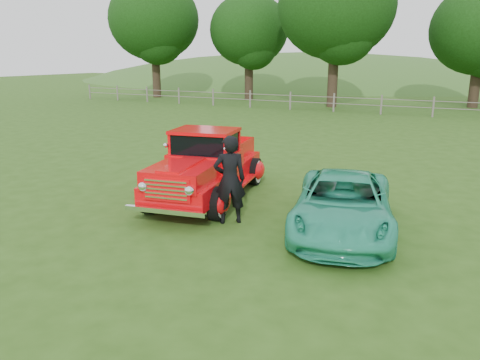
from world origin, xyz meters
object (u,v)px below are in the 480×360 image
at_px(tree_mid_west, 249,30).
at_px(man, 230,180).
at_px(tree_near_west, 336,6).
at_px(teal_sedan, 343,204).
at_px(tree_far_west, 154,20).
at_px(red_pickup, 206,168).

height_order(tree_mid_west, man, tree_mid_west).
bearing_deg(tree_near_west, teal_sedan, -73.46).
height_order(tree_far_west, teal_sedan, tree_far_west).
distance_m(teal_sedan, man, 2.42).
xyz_separation_m(tree_far_west, teal_sedan, (23.09, -24.88, -5.90)).
xyz_separation_m(tree_mid_west, man, (12.77, -27.44, -4.59)).
xyz_separation_m(tree_near_west, teal_sedan, (7.09, -23.88, -6.21)).
xyz_separation_m(tree_far_west, red_pickup, (19.38, -24.09, -5.69)).
relative_size(tree_far_west, teal_sedan, 2.36).
xyz_separation_m(tree_mid_west, teal_sedan, (15.09, -26.88, -4.96)).
xyz_separation_m(red_pickup, man, (1.38, -1.35, 0.17)).
bearing_deg(tree_near_west, red_pickup, -81.67).
distance_m(tree_far_west, teal_sedan, 34.45).
bearing_deg(man, tree_far_west, -87.90).
relative_size(tree_mid_west, teal_sedan, 2.01).
bearing_deg(tree_far_west, red_pickup, -51.18).
bearing_deg(tree_mid_west, tree_near_west, -20.56).
relative_size(tree_far_west, red_pickup, 1.91).
distance_m(red_pickup, man, 1.94).
bearing_deg(tree_mid_west, teal_sedan, -60.68).
bearing_deg(man, tree_near_west, -116.09).
relative_size(teal_sedan, man, 2.19).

